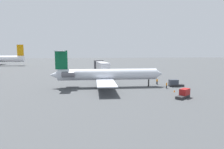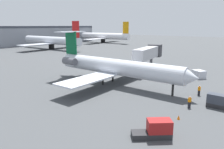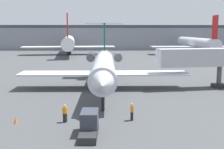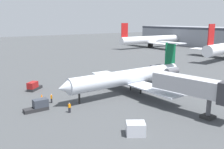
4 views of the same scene
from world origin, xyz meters
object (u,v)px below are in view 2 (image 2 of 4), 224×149
object	(u,v)px
regional_jet	(113,66)
jet_bridge	(149,53)
ground_crew_loader	(199,90)
parked_airliner_centre	(51,41)
cargo_container_uld	(199,74)
baggage_tug_lead	(219,102)
baggage_tug_trailing	(156,130)
ground_crew_marshaller	(190,102)
parked_airliner_east_mid	(103,36)
traffic_cone_near	(179,117)

from	to	relation	value
regional_jet	jet_bridge	world-z (taller)	regional_jet
ground_crew_loader	parked_airliner_centre	size ratio (longest dim) A/B	0.04
cargo_container_uld	baggage_tug_lead	bearing A→B (deg)	-156.13
baggage_tug_lead	baggage_tug_trailing	xyz separation A→B (m)	(-12.63, 3.46, 0.00)
jet_bridge	cargo_container_uld	bearing A→B (deg)	-92.25
parked_airliner_centre	baggage_tug_trailing	bearing A→B (deg)	-121.07
jet_bridge	ground_crew_loader	world-z (taller)	jet_bridge
ground_crew_marshaller	baggage_tug_trailing	world-z (taller)	baggage_tug_trailing
jet_bridge	parked_airliner_centre	world-z (taller)	parked_airliner_centre
baggage_tug_lead	cargo_container_uld	xyz separation A→B (m)	(16.18, 7.16, 0.01)
parked_airliner_centre	parked_airliner_east_mid	bearing A→B (deg)	6.86
regional_jet	ground_crew_marshaller	distance (m)	16.45
jet_bridge	baggage_tug_trailing	world-z (taller)	jet_bridge
regional_jet	parked_airliner_centre	xyz separation A→B (m)	(32.61, 61.22, 0.61)
jet_bridge	ground_crew_marshaller	size ratio (longest dim) A/B	8.28
baggage_tug_lead	parked_airliner_east_mid	size ratio (longest dim) A/B	0.10
parked_airliner_centre	parked_airliner_east_mid	xyz separation A→B (m)	(45.95, 5.53, 0.19)
ground_crew_marshaller	traffic_cone_near	distance (m)	4.61
traffic_cone_near	jet_bridge	bearing A→B (deg)	34.72
ground_crew_loader	jet_bridge	bearing A→B (deg)	50.98
traffic_cone_near	parked_airliner_centre	distance (m)	87.41
jet_bridge	traffic_cone_near	distance (m)	29.15
traffic_cone_near	baggage_tug_lead	bearing A→B (deg)	-23.79
regional_jet	parked_airliner_centre	world-z (taller)	parked_airliner_centre
jet_bridge	parked_airliner_centre	distance (m)	63.15
baggage_tug_lead	regional_jet	bearing A→B (deg)	86.77
regional_jet	traffic_cone_near	world-z (taller)	regional_jet
traffic_cone_near	regional_jet	bearing A→B (deg)	63.13
baggage_tug_trailing	parked_airliner_east_mid	bearing A→B (deg)	41.77
regional_jet	ground_crew_loader	size ratio (longest dim) A/B	18.14
ground_crew_marshaller	cargo_container_uld	xyz separation A→B (m)	(18.65, 3.88, -0.01)
traffic_cone_near	parked_airliner_east_mid	world-z (taller)	parked_airliner_east_mid
ground_crew_loader	baggage_tug_trailing	distance (m)	16.49
regional_jet	baggage_tug_lead	size ratio (longest dim) A/B	7.60
baggage_tug_lead	cargo_container_uld	world-z (taller)	baggage_tug_lead
ground_crew_marshaller	traffic_cone_near	bearing A→B (deg)	-177.75
jet_bridge	cargo_container_uld	world-z (taller)	jet_bridge
regional_jet	jet_bridge	size ratio (longest dim) A/B	2.19
parked_airliner_centre	cargo_container_uld	bearing A→B (deg)	-103.45
ground_crew_loader	parked_airliner_east_mid	world-z (taller)	parked_airliner_east_mid
regional_jet	jet_bridge	bearing A→B (deg)	1.50
traffic_cone_near	parked_airliner_centre	world-z (taller)	parked_airliner_centre
jet_bridge	traffic_cone_near	world-z (taller)	jet_bridge
baggage_tug_trailing	cargo_container_uld	size ratio (longest dim) A/B	1.27
parked_airliner_centre	regional_jet	bearing A→B (deg)	-118.04
regional_jet	baggage_tug_trailing	world-z (taller)	regional_jet
baggage_tug_trailing	parked_airliner_east_mid	world-z (taller)	parked_airliner_east_mid
ground_crew_marshaller	traffic_cone_near	world-z (taller)	ground_crew_marshaller
ground_crew_loader	parked_airliner_centre	distance (m)	82.28
ground_crew_marshaller	cargo_container_uld	world-z (taller)	cargo_container_uld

